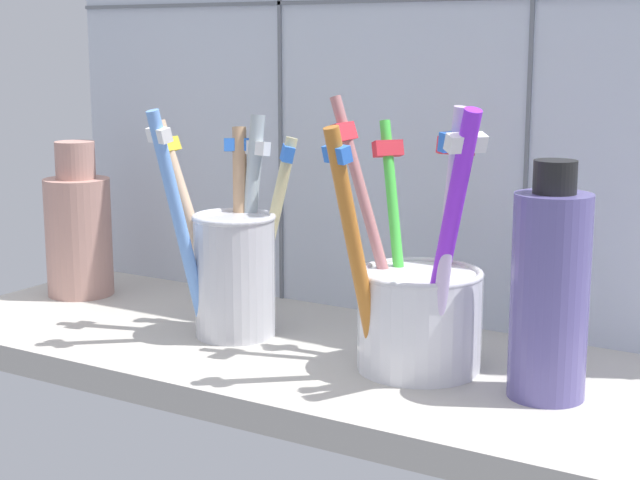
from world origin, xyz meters
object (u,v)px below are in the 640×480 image
at_px(toothbrush_cup_right, 416,306).
at_px(soap_bottle, 550,292).
at_px(toothbrush_cup_left, 231,263).
at_px(ceramic_vase, 78,229).

height_order(toothbrush_cup_right, soap_bottle, toothbrush_cup_right).
distance_m(toothbrush_cup_left, toothbrush_cup_right, 0.15).
xyz_separation_m(toothbrush_cup_left, soap_bottle, (0.24, -0.01, 0.01)).
height_order(toothbrush_cup_left, ceramic_vase, toothbrush_cup_left).
bearing_deg(ceramic_vase, soap_bottle, -4.95).
bearing_deg(toothbrush_cup_right, ceramic_vase, 174.09).
relative_size(toothbrush_cup_left, soap_bottle, 1.16).
height_order(ceramic_vase, soap_bottle, soap_bottle).
height_order(toothbrush_cup_left, toothbrush_cup_right, toothbrush_cup_right).
xyz_separation_m(toothbrush_cup_left, toothbrush_cup_right, (0.15, -0.00, -0.01)).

